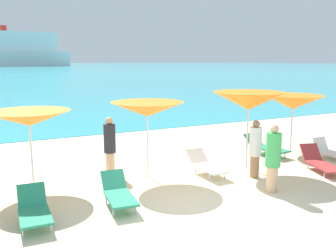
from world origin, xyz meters
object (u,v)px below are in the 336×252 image
umbrella_2 (147,109)px  lounge_chair_1 (331,151)px  lounge_chair_6 (34,209)px  lounge_chair_5 (265,146)px  lounge_chair_3 (320,162)px  cruise_ship (18,51)px  lounge_chair_2 (118,192)px  umbrella_3 (249,101)px  lounge_chair_0 (206,165)px  beachgoer_0 (110,144)px  umbrella_1 (29,119)px  beachgoer_1 (255,148)px  umbrella_4 (293,102)px  beachgoer_2 (273,157)px

umbrella_2 → lounge_chair_1: size_ratio=1.60×
lounge_chair_1 → lounge_chair_6: size_ratio=0.99×
lounge_chair_5 → lounge_chair_6: lounge_chair_6 is taller
lounge_chair_3 → cruise_ship: cruise_ship is taller
lounge_chair_6 → cruise_ship: bearing=87.2°
lounge_chair_2 → umbrella_2: bearing=55.2°
cruise_ship → lounge_chair_5: bearing=-102.2°
lounge_chair_6 → cruise_ship: size_ratio=0.02×
lounge_chair_2 → lounge_chair_3: lounge_chair_3 is taller
umbrella_3 → lounge_chair_3: umbrella_3 is taller
umbrella_2 → cruise_ship: 216.02m
lounge_chair_0 → beachgoer_0: beachgoer_0 is taller
lounge_chair_2 → lounge_chair_5: 6.49m
umbrella_1 → beachgoer_0: umbrella_1 is taller
umbrella_3 → beachgoer_1: umbrella_3 is taller
umbrella_1 → lounge_chair_6: bearing=-96.6°
umbrella_1 → beachgoer_1: 6.08m
lounge_chair_6 → beachgoer_1: bearing=6.1°
lounge_chair_2 → cruise_ship: size_ratio=0.03×
lounge_chair_6 → lounge_chair_2: bearing=6.5°
beachgoer_0 → beachgoer_1: size_ratio=1.03×
umbrella_1 → beachgoer_0: bearing=7.0°
umbrella_4 → lounge_chair_2: size_ratio=1.38×
lounge_chair_2 → beachgoer_1: 4.17m
umbrella_2 → lounge_chair_6: 4.09m
lounge_chair_1 → beachgoer_2: bearing=-161.0°
beachgoer_0 → lounge_chair_5: bearing=-110.6°
lounge_chair_1 → lounge_chair_0: bearing=173.3°
lounge_chair_2 → cruise_ship: (17.64, 216.98, 8.03)m
umbrella_1 → beachgoer_2: 6.18m
beachgoer_1 → beachgoer_2: (-0.37, -1.11, 0.04)m
umbrella_3 → lounge_chair_3: (1.80, -1.23, -1.80)m
lounge_chair_0 → cruise_ship: (14.60, 215.92, 8.04)m
lounge_chair_2 → umbrella_1: bearing=132.9°
lounge_chair_0 → lounge_chair_2: lounge_chair_2 is taller
umbrella_4 → beachgoer_0: size_ratio=1.30×
umbrella_2 → beachgoer_0: size_ratio=1.28×
beachgoer_1 → beachgoer_2: 1.18m
umbrella_4 → lounge_chair_3: size_ratio=1.21×
umbrella_1 → umbrella_2: 3.07m
umbrella_3 → lounge_chair_1: bearing=-7.5°
umbrella_1 → umbrella_3: size_ratio=0.90×
umbrella_1 → lounge_chair_3: bearing=-16.1°
umbrella_1 → beachgoer_1: size_ratio=1.32×
umbrella_1 → umbrella_4: umbrella_4 is taller
umbrella_2 → lounge_chair_0: 2.35m
umbrella_4 → beachgoer_2: 4.87m
beachgoer_2 → beachgoer_0: bearing=-117.0°
lounge_chair_1 → beachgoer_0: beachgoer_0 is taller
umbrella_4 → lounge_chair_6: (-9.28, -2.35, -1.46)m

